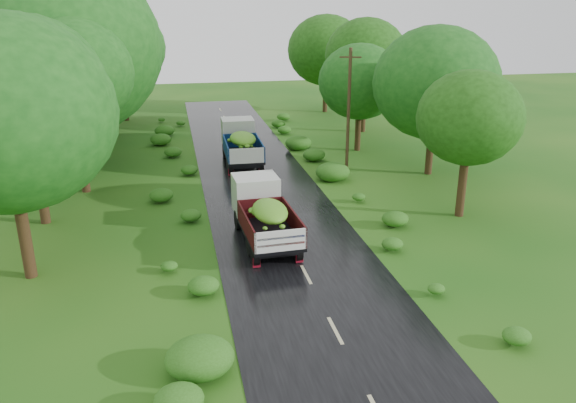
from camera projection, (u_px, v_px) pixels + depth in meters
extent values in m
plane|color=#124C10|center=(335.00, 331.00, 17.98)|extent=(120.00, 120.00, 0.00)
cube|color=black|center=(300.00, 264.00, 22.59)|extent=(6.50, 80.00, 0.02)
cube|color=#BFB78C|center=(335.00, 330.00, 17.97)|extent=(0.12, 1.60, 0.00)
cube|color=#BFB78C|center=(306.00, 274.00, 21.66)|extent=(0.12, 1.60, 0.00)
cube|color=#BFB78C|center=(286.00, 235.00, 25.35)|extent=(0.12, 1.60, 0.00)
cube|color=#BFB78C|center=(270.00, 205.00, 29.04)|extent=(0.12, 1.60, 0.00)
cube|color=#BFB78C|center=(258.00, 182.00, 32.73)|extent=(0.12, 1.60, 0.00)
cube|color=#BFB78C|center=(249.00, 164.00, 36.42)|extent=(0.12, 1.60, 0.00)
cube|color=#BFB78C|center=(241.00, 149.00, 40.11)|extent=(0.12, 1.60, 0.00)
cube|color=#BFB78C|center=(234.00, 137.00, 43.80)|extent=(0.12, 1.60, 0.00)
cube|color=#BFB78C|center=(229.00, 126.00, 47.49)|extent=(0.12, 1.60, 0.00)
cube|color=#BFB78C|center=(224.00, 117.00, 51.17)|extent=(0.12, 1.60, 0.00)
cube|color=#BFB78C|center=(220.00, 110.00, 54.86)|extent=(0.12, 1.60, 0.00)
cube|color=black|center=(265.00, 230.00, 24.38)|extent=(1.81, 5.18, 0.25)
cylinder|color=black|center=(238.00, 220.00, 25.92)|extent=(0.30, 0.92, 0.91)
cylinder|color=black|center=(275.00, 216.00, 26.33)|extent=(0.30, 0.92, 0.91)
cylinder|color=black|center=(251.00, 246.00, 23.16)|extent=(0.30, 0.92, 0.91)
cylinder|color=black|center=(292.00, 241.00, 23.58)|extent=(0.30, 0.92, 0.91)
cylinder|color=black|center=(255.00, 255.00, 22.31)|extent=(0.30, 0.92, 0.91)
cylinder|color=black|center=(298.00, 250.00, 22.73)|extent=(0.30, 0.92, 0.91)
cube|color=maroon|center=(257.00, 263.00, 22.10)|extent=(0.31, 0.05, 0.41)
cube|color=maroon|center=(300.00, 258.00, 22.52)|extent=(0.31, 0.05, 0.41)
cube|color=silver|center=(256.00, 194.00, 25.91)|extent=(2.09, 1.82, 1.72)
cube|color=black|center=(270.00, 234.00, 23.45)|extent=(2.27, 4.00, 0.15)
cube|color=#440C10|center=(246.00, 225.00, 23.04)|extent=(0.26, 3.90, 0.86)
cube|color=#440C10|center=(293.00, 221.00, 23.52)|extent=(0.26, 3.90, 0.86)
cube|color=#440C10|center=(260.00, 208.00, 25.02)|extent=(2.09, 0.17, 0.86)
cube|color=silver|center=(281.00, 241.00, 21.53)|extent=(2.09, 0.17, 0.86)
ellipsoid|color=#448B19|center=(270.00, 211.00, 23.10)|extent=(1.91, 3.36, 0.91)
cube|color=black|center=(242.00, 155.00, 36.21)|extent=(1.75, 5.43, 0.27)
cylinder|color=black|center=(225.00, 150.00, 37.91)|extent=(0.29, 0.96, 0.96)
cylinder|color=black|center=(252.00, 149.00, 38.24)|extent=(0.29, 0.96, 0.96)
cylinder|color=black|center=(229.00, 163.00, 34.96)|extent=(0.29, 0.96, 0.96)
cylinder|color=black|center=(259.00, 162.00, 35.29)|extent=(0.29, 0.96, 0.96)
cylinder|color=black|center=(230.00, 167.00, 34.05)|extent=(0.29, 0.96, 0.96)
cylinder|color=black|center=(261.00, 166.00, 34.38)|extent=(0.29, 0.96, 0.96)
cube|color=maroon|center=(231.00, 172.00, 33.82)|extent=(0.33, 0.04, 0.43)
cube|color=maroon|center=(262.00, 171.00, 34.15)|extent=(0.33, 0.04, 0.43)
cube|color=silver|center=(238.00, 132.00, 37.86)|extent=(2.15, 1.86, 1.82)
cube|color=black|center=(243.00, 156.00, 35.21)|extent=(2.28, 4.16, 0.15)
cube|color=navy|center=(226.00, 148.00, 34.84)|extent=(0.15, 4.12, 0.91)
cube|color=navy|center=(260.00, 147.00, 35.22)|extent=(0.15, 4.12, 0.91)
cube|color=navy|center=(240.00, 140.00, 36.90)|extent=(2.21, 0.12, 0.91)
cube|color=silver|center=(247.00, 156.00, 33.16)|extent=(2.21, 0.12, 0.91)
ellipsoid|color=#448B19|center=(243.00, 139.00, 34.84)|extent=(1.91, 3.50, 0.96)
cylinder|color=#382616|center=(349.00, 110.00, 34.38)|extent=(0.26, 0.26, 7.42)
cube|color=#382616|center=(351.00, 57.00, 33.32)|extent=(1.26, 0.48, 0.09)
cylinder|color=black|center=(17.00, 188.00, 20.36)|extent=(0.45, 0.45, 7.15)
ellipsoid|color=#18430C|center=(4.00, 114.00, 19.45)|extent=(3.94, 3.94, 3.55)
cylinder|color=black|center=(35.00, 149.00, 25.59)|extent=(0.45, 0.45, 7.27)
ellipsoid|color=#18430C|center=(25.00, 88.00, 24.66)|extent=(3.77, 3.77, 3.39)
cylinder|color=black|center=(78.00, 126.00, 29.99)|extent=(0.46, 0.46, 7.38)
ellipsoid|color=#18430C|center=(72.00, 73.00, 29.04)|extent=(3.57, 3.57, 3.21)
cylinder|color=black|center=(66.00, 102.00, 33.97)|extent=(0.48, 0.48, 8.46)
ellipsoid|color=#18430C|center=(59.00, 47.00, 32.89)|extent=(4.89, 4.89, 4.40)
cylinder|color=black|center=(85.00, 93.00, 39.27)|extent=(0.47, 0.47, 7.90)
ellipsoid|color=#18430C|center=(80.00, 49.00, 38.26)|extent=(3.84, 3.84, 3.46)
cylinder|color=black|center=(76.00, 91.00, 42.80)|extent=(0.45, 0.45, 7.07)
ellipsoid|color=#18430C|center=(71.00, 55.00, 41.90)|extent=(4.72, 4.72, 4.25)
cylinder|color=black|center=(123.00, 80.00, 48.81)|extent=(0.45, 0.45, 7.14)
ellipsoid|color=#18430C|center=(120.00, 48.00, 47.90)|extent=(3.93, 3.93, 3.54)
cylinder|color=black|center=(465.00, 161.00, 26.78)|extent=(0.41, 0.41, 5.54)
ellipsoid|color=#134B12|center=(469.00, 118.00, 26.07)|extent=(3.14, 3.14, 2.83)
cylinder|color=black|center=(432.00, 123.00, 33.42)|extent=(0.43, 0.43, 6.25)
ellipsoid|color=#134B12|center=(436.00, 83.00, 32.62)|extent=(3.83, 3.83, 3.45)
cylinder|color=black|center=(359.00, 112.00, 39.00)|extent=(0.41, 0.41, 5.49)
ellipsoid|color=#134B12|center=(360.00, 82.00, 38.30)|extent=(3.38, 3.38, 3.04)
cylinder|color=black|center=(364.00, 89.00, 44.53)|extent=(0.44, 0.44, 6.87)
ellipsoid|color=#134B12|center=(366.00, 55.00, 43.65)|extent=(3.57, 3.57, 3.21)
cylinder|color=black|center=(326.00, 77.00, 52.86)|extent=(0.44, 0.44, 6.52)
ellipsoid|color=#134B12|center=(326.00, 50.00, 52.02)|extent=(3.79, 3.79, 3.41)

